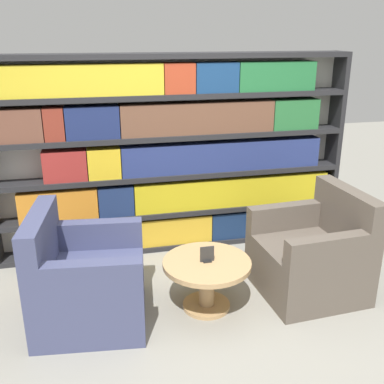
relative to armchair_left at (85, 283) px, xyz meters
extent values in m
plane|color=gray|center=(0.91, -0.17, -0.32)|extent=(14.00, 14.00, 0.00)
cube|color=silver|center=(0.91, 1.26, 0.66)|extent=(3.54, 0.05, 1.95)
cube|color=#262628|center=(2.66, 1.14, 0.66)|extent=(0.05, 0.30, 1.95)
cube|color=#262628|center=(0.91, 1.14, -0.29)|extent=(3.44, 0.30, 0.05)
cube|color=#262628|center=(0.91, 1.14, 0.07)|extent=(3.44, 0.30, 0.05)
cube|color=#262628|center=(0.91, 1.14, 0.47)|extent=(3.44, 0.30, 0.05)
cube|color=#262628|center=(0.91, 1.14, 0.86)|extent=(3.44, 0.30, 0.05)
cube|color=#262628|center=(0.91, 1.14, 1.25)|extent=(3.44, 0.30, 0.05)
cube|color=#262628|center=(0.91, 1.14, 1.61)|extent=(3.44, 0.30, 0.05)
cube|color=gold|center=(0.42, 1.11, -0.12)|extent=(1.74, 0.20, 0.29)
cube|color=navy|center=(1.74, 1.11, -0.12)|extent=(0.87, 0.20, 0.29)
cube|color=maroon|center=(2.39, 1.11, -0.12)|extent=(0.42, 0.20, 0.29)
cube|color=orange|center=(-0.22, 1.11, 0.25)|extent=(0.74, 0.20, 0.30)
cube|color=navy|center=(0.32, 1.11, 0.25)|extent=(0.34, 0.20, 0.30)
cube|color=gold|center=(1.53, 1.11, 0.25)|extent=(2.06, 0.20, 0.30)
cube|color=maroon|center=(-0.13, 1.11, 0.64)|extent=(0.40, 0.20, 0.29)
cube|color=gold|center=(0.23, 1.11, 0.64)|extent=(0.31, 0.20, 0.29)
cube|color=navy|center=(1.42, 1.11, 0.64)|extent=(2.04, 0.20, 0.29)
cube|color=brown|center=(-0.51, 1.11, 1.03)|extent=(0.45, 0.20, 0.30)
cube|color=maroon|center=(-0.19, 1.11, 1.03)|extent=(0.18, 0.20, 0.30)
cube|color=navy|center=(0.15, 1.11, 1.03)|extent=(0.49, 0.20, 0.30)
cube|color=brown|center=(1.16, 1.11, 1.03)|extent=(1.51, 0.20, 0.30)
cube|color=#2B7039|center=(2.16, 1.11, 1.03)|extent=(0.48, 0.20, 0.30)
cube|color=gold|center=(0.03, 1.11, 1.41)|extent=(1.58, 0.20, 0.28)
cube|color=#B43E22|center=(0.97, 1.11, 1.41)|extent=(0.29, 0.20, 0.28)
cube|color=navy|center=(1.33, 1.11, 1.41)|extent=(0.41, 0.20, 0.28)
cube|color=#25703A|center=(1.93, 1.11, 1.41)|extent=(0.78, 0.20, 0.28)
cube|color=#42476B|center=(0.04, 0.00, -0.09)|extent=(0.90, 0.91, 0.45)
cube|color=#42476B|center=(-0.30, 0.03, 0.36)|extent=(0.23, 0.83, 0.45)
cube|color=#42476B|center=(0.07, -0.36, 0.25)|extent=(0.68, 0.20, 0.23)
cube|color=#42476B|center=(0.15, 0.34, 0.25)|extent=(0.68, 0.20, 0.23)
cube|color=brown|center=(1.86, 0.00, -0.09)|extent=(0.86, 0.87, 0.45)
cube|color=brown|center=(2.19, 0.02, 0.36)|extent=(0.19, 0.83, 0.45)
cube|color=brown|center=(1.77, 0.34, 0.25)|extent=(0.68, 0.16, 0.23)
cube|color=brown|center=(1.81, -0.36, 0.25)|extent=(0.68, 0.16, 0.23)
cylinder|color=tan|center=(0.95, -0.06, -0.13)|extent=(0.13, 0.13, 0.38)
cylinder|color=tan|center=(0.95, -0.06, -0.30)|extent=(0.39, 0.39, 0.03)
cylinder|color=tan|center=(0.95, -0.06, 0.08)|extent=(0.71, 0.71, 0.04)
cube|color=black|center=(0.95, -0.06, 0.11)|extent=(0.07, 0.06, 0.01)
cube|color=#2D2D2D|center=(0.95, -0.06, 0.17)|extent=(0.11, 0.01, 0.13)
camera|label=1|loc=(0.12, -3.12, 1.81)|focal=42.00mm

